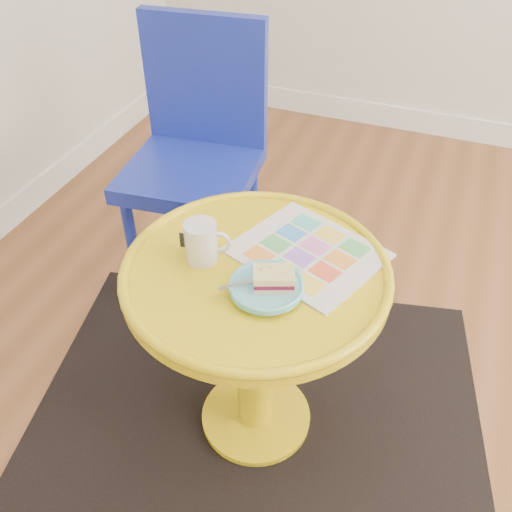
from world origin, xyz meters
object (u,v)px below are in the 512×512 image
(chair, at_px, (197,146))
(mug, at_px, (202,241))
(newspaper, at_px, (307,252))
(plate, at_px, (266,287))
(side_table, at_px, (256,320))

(chair, bearing_deg, mug, -68.47)
(newspaper, height_order, plate, plate)
(chair, bearing_deg, newspaper, -47.86)
(chair, distance_m, newspaper, 0.70)
(side_table, bearing_deg, chair, 126.98)
(mug, bearing_deg, plate, -29.49)
(side_table, bearing_deg, plate, -52.72)
(side_table, relative_size, mug, 5.73)
(mug, xyz_separation_m, plate, (0.18, -0.06, -0.04))
(newspaper, relative_size, mug, 2.94)
(side_table, height_order, chair, chair)
(plate, bearing_deg, side_table, 127.28)
(plate, bearing_deg, newspaper, 74.78)
(plate, bearing_deg, chair, 127.01)
(side_table, distance_m, newspaper, 0.22)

